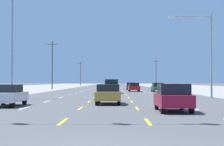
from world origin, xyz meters
TOP-DOWN VIEW (x-y plane):
  - ground_plane at (0.00, 66.00)m, footprint 572.00×572.00m
  - lane_markings at (0.00, 104.50)m, footprint 10.64×227.60m
  - hatchback_inner_right_nearest at (3.59, 12.15)m, footprint 1.72×3.90m
  - sedan_far_left_near at (-6.88, 16.51)m, footprint 1.80×4.50m
  - sedan_center_turn_mid at (-0.12, 18.97)m, footprint 1.80×4.50m
  - suv_center_turn_midfar at (-0.15, 44.31)m, footprint 1.98×4.90m
  - sedan_far_right_far at (7.19, 50.63)m, footprint 1.80×4.50m
  - sedan_inner_right_farther at (3.51, 53.09)m, footprint 1.80×4.50m
  - sedan_inner_right_farthest at (3.51, 65.82)m, footprint 1.80×4.50m
  - hatchback_center_turn_distant_a at (-0.09, 117.07)m, footprint 1.72×3.90m
  - streetlight_left_row_0 at (-9.61, 29.03)m, footprint 5.14×0.26m
  - streetlight_right_row_0 at (9.64, 29.03)m, footprint 4.40×0.26m
  - utility_pole_left_row_1 at (-13.21, 70.22)m, footprint 2.20×0.26m
  - utility_pole_right_row_2 at (13.50, 109.75)m, footprint 2.20×0.26m
  - utility_pole_left_row_3 at (-14.45, 146.59)m, footprint 2.20×0.26m

SIDE VIEW (x-z plane):
  - ground_plane at x=0.00m, z-range 0.00..0.00m
  - lane_markings at x=0.00m, z-range 0.00..0.01m
  - sedan_far_left_near at x=-6.88m, z-range 0.03..1.49m
  - sedan_center_turn_mid at x=-0.12m, z-range 0.03..1.49m
  - sedan_far_right_far at x=7.19m, z-range 0.03..1.49m
  - sedan_inner_right_farther at x=3.51m, z-range 0.03..1.49m
  - sedan_inner_right_farthest at x=3.51m, z-range 0.03..1.49m
  - hatchback_inner_right_nearest at x=3.59m, z-range 0.01..1.55m
  - hatchback_center_turn_distant_a at x=-0.09m, z-range 0.01..1.55m
  - suv_center_turn_midfar at x=-0.15m, z-range 0.04..2.02m
  - utility_pole_right_row_2 at x=13.50m, z-range 0.19..8.98m
  - streetlight_right_row_0 at x=9.64m, z-range 0.78..9.34m
  - utility_pole_left_row_3 at x=-14.45m, z-range 0.20..10.13m
  - utility_pole_left_row_1 at x=-13.21m, z-range 0.20..10.48m
  - streetlight_left_row_0 at x=-9.61m, z-range 0.91..11.60m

